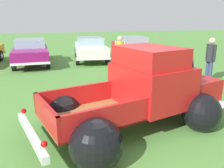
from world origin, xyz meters
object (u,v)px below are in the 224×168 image
(show_car_2, at_px, (90,48))
(spectator_1, at_px, (120,52))
(vintage_pickup_truck, at_px, (142,96))
(show_car_3, at_px, (133,47))
(spectator_2, at_px, (210,57))
(show_car_1, at_px, (31,51))

(show_car_2, height_order, spectator_1, spectator_1)
(show_car_2, bearing_deg, vintage_pickup_truck, 2.94)
(spectator_1, bearing_deg, vintage_pickup_truck, -157.99)
(spectator_1, bearing_deg, show_car_3, 5.32)
(vintage_pickup_truck, bearing_deg, spectator_2, 19.34)
(show_car_1, distance_m, spectator_1, 5.41)
(vintage_pickup_truck, distance_m, spectator_2, 5.06)
(show_car_2, bearing_deg, show_car_3, 91.62)
(show_car_2, xyz_separation_m, spectator_1, (0.68, -3.78, 0.22))
(show_car_1, height_order, show_car_3, same)
(show_car_1, bearing_deg, spectator_2, 47.65)
(show_car_3, relative_size, spectator_1, 2.60)
(show_car_1, height_order, spectator_2, spectator_2)
(show_car_2, distance_m, show_car_3, 2.75)
(vintage_pickup_truck, distance_m, show_car_3, 9.76)
(show_car_3, relative_size, spectator_2, 2.51)
(vintage_pickup_truck, height_order, show_car_3, vintage_pickup_truck)
(show_car_1, bearing_deg, show_car_2, 95.00)
(spectator_1, bearing_deg, show_car_1, 86.21)
(show_car_1, relative_size, show_car_3, 1.00)
(show_car_3, xyz_separation_m, spectator_2, (0.79, -6.34, 0.26))
(vintage_pickup_truck, height_order, spectator_2, vintage_pickup_truck)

